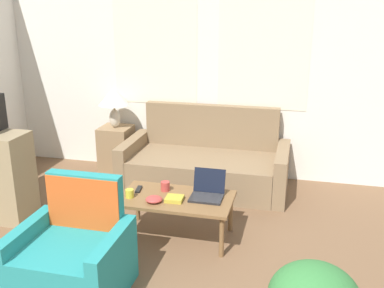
{
  "coord_description": "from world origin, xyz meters",
  "views": [
    {
      "loc": [
        1.08,
        -1.69,
        2.18
      ],
      "look_at": [
        0.0,
        2.66,
        0.75
      ],
      "focal_mm": 42.0,
      "sensor_mm": 36.0,
      "label": 1
    }
  ],
  "objects_px": {
    "armchair": "(74,259)",
    "coffee_table": "(176,201)",
    "couch": "(206,165)",
    "snack_bowl": "(154,199)",
    "cup_yellow": "(130,193)",
    "tv_remote": "(139,189)",
    "laptop": "(207,191)",
    "cup_navy": "(165,186)",
    "table_lamp": "(114,99)",
    "book_red": "(174,199)"
  },
  "relations": [
    {
      "from": "armchair",
      "to": "coffee_table",
      "type": "height_order",
      "value": "armchair"
    },
    {
      "from": "cup_yellow",
      "to": "coffee_table",
      "type": "bearing_deg",
      "value": 14.24
    },
    {
      "from": "armchair",
      "to": "cup_yellow",
      "type": "bearing_deg",
      "value": 82.43
    },
    {
      "from": "table_lamp",
      "to": "book_red",
      "type": "xyz_separation_m",
      "value": [
        1.25,
        -1.57,
        -0.55
      ]
    },
    {
      "from": "armchair",
      "to": "cup_navy",
      "type": "bearing_deg",
      "value": 70.55
    },
    {
      "from": "armchair",
      "to": "tv_remote",
      "type": "height_order",
      "value": "armchair"
    },
    {
      "from": "coffee_table",
      "to": "tv_remote",
      "type": "xyz_separation_m",
      "value": [
        -0.4,
        0.07,
        0.05
      ]
    },
    {
      "from": "couch",
      "to": "book_red",
      "type": "height_order",
      "value": "couch"
    },
    {
      "from": "couch",
      "to": "cup_navy",
      "type": "bearing_deg",
      "value": -96.98
    },
    {
      "from": "armchair",
      "to": "cup_navy",
      "type": "relative_size",
      "value": 9.63
    },
    {
      "from": "coffee_table",
      "to": "cup_yellow",
      "type": "xyz_separation_m",
      "value": [
        -0.42,
        -0.11,
        0.08
      ]
    },
    {
      "from": "cup_navy",
      "to": "tv_remote",
      "type": "bearing_deg",
      "value": -167.79
    },
    {
      "from": "couch",
      "to": "snack_bowl",
      "type": "relative_size",
      "value": 12.64
    },
    {
      "from": "cup_navy",
      "to": "snack_bowl",
      "type": "distance_m",
      "value": 0.28
    },
    {
      "from": "cup_yellow",
      "to": "armchair",
      "type": "bearing_deg",
      "value": -97.57
    },
    {
      "from": "cup_yellow",
      "to": "book_red",
      "type": "height_order",
      "value": "cup_yellow"
    },
    {
      "from": "armchair",
      "to": "coffee_table",
      "type": "relative_size",
      "value": 0.83
    },
    {
      "from": "cup_navy",
      "to": "cup_yellow",
      "type": "height_order",
      "value": "cup_navy"
    },
    {
      "from": "couch",
      "to": "table_lamp",
      "type": "distance_m",
      "value": 1.45
    },
    {
      "from": "book_red",
      "to": "tv_remote",
      "type": "bearing_deg",
      "value": 160.44
    },
    {
      "from": "laptop",
      "to": "cup_navy",
      "type": "xyz_separation_m",
      "value": [
        -0.43,
        0.04,
        -0.01
      ]
    },
    {
      "from": "couch",
      "to": "snack_bowl",
      "type": "xyz_separation_m",
      "value": [
        -0.17,
        -1.48,
        0.18
      ]
    },
    {
      "from": "tv_remote",
      "to": "book_red",
      "type": "bearing_deg",
      "value": -19.56
    },
    {
      "from": "armchair",
      "to": "coffee_table",
      "type": "bearing_deg",
      "value": 61.53
    },
    {
      "from": "armchair",
      "to": "cup_yellow",
      "type": "distance_m",
      "value": 0.92
    },
    {
      "from": "armchair",
      "to": "book_red",
      "type": "xyz_separation_m",
      "value": [
        0.55,
        0.93,
        0.16
      ]
    },
    {
      "from": "armchair",
      "to": "laptop",
      "type": "height_order",
      "value": "armchair"
    },
    {
      "from": "cup_navy",
      "to": "tv_remote",
      "type": "height_order",
      "value": "cup_navy"
    },
    {
      "from": "table_lamp",
      "to": "cup_navy",
      "type": "distance_m",
      "value": 1.84
    },
    {
      "from": "couch",
      "to": "tv_remote",
      "type": "relative_size",
      "value": 12.79
    },
    {
      "from": "cup_yellow",
      "to": "snack_bowl",
      "type": "bearing_deg",
      "value": -9.02
    },
    {
      "from": "cup_yellow",
      "to": "book_red",
      "type": "relative_size",
      "value": 0.48
    },
    {
      "from": "couch",
      "to": "snack_bowl",
      "type": "distance_m",
      "value": 1.5
    },
    {
      "from": "cup_yellow",
      "to": "snack_bowl",
      "type": "xyz_separation_m",
      "value": [
        0.25,
        -0.04,
        -0.01
      ]
    },
    {
      "from": "snack_bowl",
      "to": "couch",
      "type": "bearing_deg",
      "value": 83.36
    },
    {
      "from": "laptop",
      "to": "cup_yellow",
      "type": "distance_m",
      "value": 0.73
    },
    {
      "from": "couch",
      "to": "coffee_table",
      "type": "relative_size",
      "value": 1.84
    },
    {
      "from": "couch",
      "to": "tv_remote",
      "type": "distance_m",
      "value": 1.33
    },
    {
      "from": "snack_bowl",
      "to": "book_red",
      "type": "bearing_deg",
      "value": 22.97
    },
    {
      "from": "cup_yellow",
      "to": "tv_remote",
      "type": "xyz_separation_m",
      "value": [
        0.02,
        0.18,
        -0.03
      ]
    },
    {
      "from": "armchair",
      "to": "cup_navy",
      "type": "xyz_separation_m",
      "value": [
        0.4,
        1.13,
        0.19
      ]
    },
    {
      "from": "cup_yellow",
      "to": "tv_remote",
      "type": "bearing_deg",
      "value": 82.67
    },
    {
      "from": "snack_bowl",
      "to": "tv_remote",
      "type": "relative_size",
      "value": 1.01
    },
    {
      "from": "table_lamp",
      "to": "laptop",
      "type": "relative_size",
      "value": 1.71
    },
    {
      "from": "table_lamp",
      "to": "book_red",
      "type": "relative_size",
      "value": 3.1
    },
    {
      "from": "couch",
      "to": "cup_navy",
      "type": "relative_size",
      "value": 21.49
    },
    {
      "from": "table_lamp",
      "to": "cup_navy",
      "type": "bearing_deg",
      "value": -51.34
    },
    {
      "from": "coffee_table",
      "to": "tv_remote",
      "type": "bearing_deg",
      "value": 170.02
    },
    {
      "from": "snack_bowl",
      "to": "laptop",
      "type": "bearing_deg",
      "value": 26.86
    },
    {
      "from": "tv_remote",
      "to": "cup_yellow",
      "type": "bearing_deg",
      "value": -97.33
    }
  ]
}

